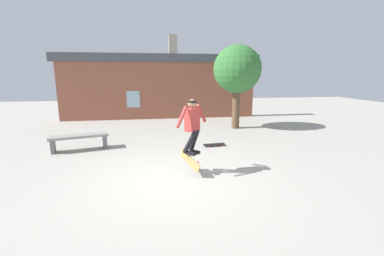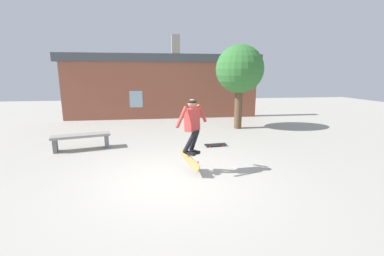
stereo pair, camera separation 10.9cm
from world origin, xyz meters
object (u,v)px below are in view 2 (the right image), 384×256
(tree_right, at_px, (240,70))
(park_bench, at_px, (81,138))
(skater, at_px, (192,122))
(skateboard_resting, at_px, (215,144))
(skateboard_flipping, at_px, (190,160))

(tree_right, xyz_separation_m, park_bench, (-6.22, -2.58, -2.27))
(park_bench, xyz_separation_m, skater, (3.35, -2.63, 0.95))
(skateboard_resting, bearing_deg, skateboard_flipping, 58.34)
(skateboard_flipping, bearing_deg, park_bench, -158.82)
(park_bench, xyz_separation_m, skateboard_resting, (4.50, -0.27, -0.31))
(tree_right, xyz_separation_m, skater, (-2.87, -5.22, -1.32))
(park_bench, relative_size, skateboard_resting, 2.41)
(park_bench, distance_m, skateboard_flipping, 4.24)
(skater, bearing_deg, tree_right, 109.23)
(tree_right, distance_m, skateboard_flipping, 6.44)
(park_bench, relative_size, skater, 1.38)
(tree_right, height_order, park_bench, tree_right)
(tree_right, bearing_deg, skater, -118.82)
(skateboard_flipping, bearing_deg, skateboard_resting, 123.66)
(tree_right, relative_size, skateboard_flipping, 5.48)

